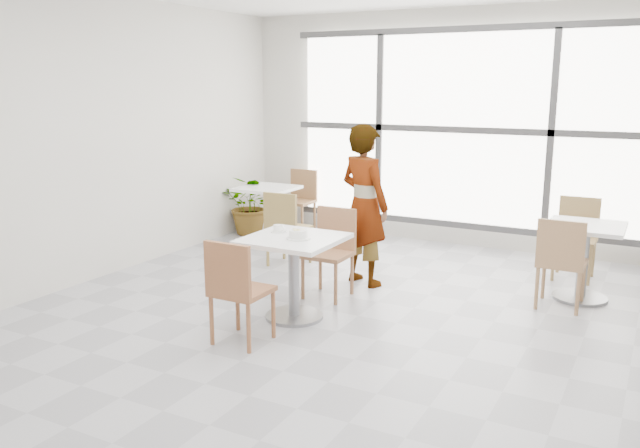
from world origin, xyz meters
The scene contains 17 objects.
floor centered at (0.00, 0.00, 0.00)m, with size 7.00×7.00×0.00m, color #9E9EA5.
wall_back centered at (0.00, 3.50, 1.50)m, with size 6.00×6.00×0.00m, color silver.
wall_left centered at (-3.00, 0.00, 1.50)m, with size 7.00×7.00×0.00m, color silver.
window centered at (0.00, 3.44, 1.50)m, with size 4.60×0.07×2.52m.
main_table centered at (-0.49, 0.12, 0.52)m, with size 0.80×0.80×0.75m.
chair_near centered at (-0.59, -0.62, 0.50)m, with size 0.42×0.42×0.87m.
chair_far centered at (-0.50, 0.87, 0.50)m, with size 0.42×0.42×0.87m.
oatmeal_bowl centered at (-0.42, 0.08, 0.79)m, with size 0.21×0.21×0.09m.
coffee_cup centered at (-0.71, 0.22, 0.78)m, with size 0.16×0.13×0.07m.
person centered at (-0.38, 1.36, 0.84)m, with size 0.61×0.40×1.68m, color black.
bg_table_left centered at (-2.23, 2.38, 0.49)m, with size 0.70×0.70×0.75m.
bg_table_right centered at (1.71, 1.90, 0.49)m, with size 0.70×0.70×0.75m.
bg_chair_left_near centered at (-1.44, 1.53, 0.50)m, with size 0.42×0.42×0.87m.
bg_chair_left_far centered at (-2.22, 3.22, 0.50)m, with size 0.42×0.42×0.87m.
bg_chair_right_near centered at (1.57, 1.49, 0.50)m, with size 0.42×0.42×0.87m.
bg_chair_right_far centered at (1.55, 2.67, 0.50)m, with size 0.42×0.42×0.87m.
plant_left centered at (-2.70, 2.70, 0.42)m, with size 0.75×0.65×0.83m, color #457C3C.
Camera 1 is at (2.34, -4.64, 2.08)m, focal length 36.32 mm.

